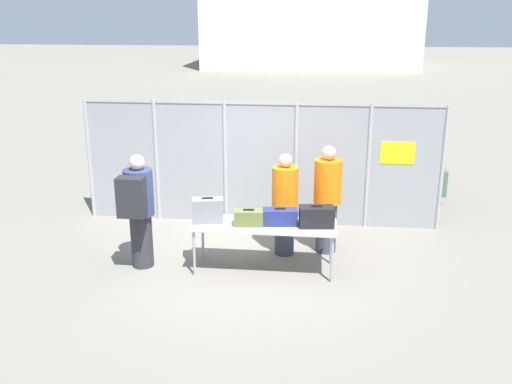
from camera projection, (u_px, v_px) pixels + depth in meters
The scene contains 12 objects.
ground_plane at pixel (247, 267), 8.82m from camera, with size 120.00×120.00×0.00m, color slate.
fence_section at pixel (261, 161), 10.35m from camera, with size 6.52×0.07×2.26m.
inspection_table at pixel (264, 227), 8.53m from camera, with size 2.15×0.76×0.74m.
suitcase_grey at pixel (208, 210), 8.55m from camera, with size 0.50×0.32×0.39m.
suitcase_olive at pixel (249, 218), 8.44m from camera, with size 0.44×0.25×0.26m.
suitcase_navy at pixel (280, 217), 8.48m from camera, with size 0.53×0.30×0.26m.
suitcase_black at pixel (316, 217), 8.38m from camera, with size 0.53×0.32×0.33m.
traveler_hooded at pixel (138, 207), 8.53m from camera, with size 0.44×0.68×1.77m.
security_worker_near at pixel (285, 203), 9.06m from camera, with size 0.41×0.41×1.67m.
security_worker_far at pixel (327, 198), 9.14m from camera, with size 0.44×0.44×1.78m.
utility_trailer at pixel (372, 174), 12.30m from camera, with size 3.55×2.29×0.71m.
distant_hangar at pixel (312, 14), 40.87m from camera, with size 14.54×9.90×7.25m.
Camera 1 is at (1.02, -7.99, 3.77)m, focal length 40.00 mm.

